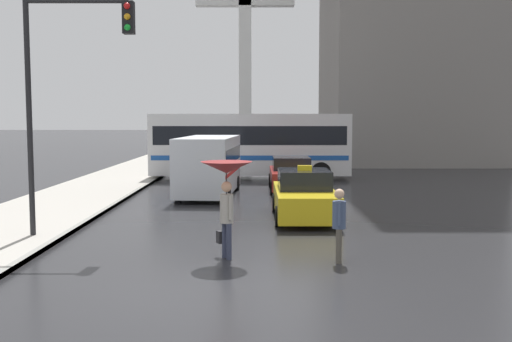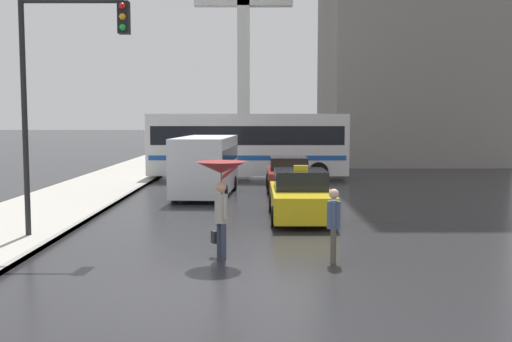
% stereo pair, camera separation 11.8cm
% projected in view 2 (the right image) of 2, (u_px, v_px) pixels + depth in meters
% --- Properties ---
extents(ground_plane, '(300.00, 300.00, 0.00)m').
position_uv_depth(ground_plane, '(218.00, 293.00, 10.70)').
color(ground_plane, '#262628').
extents(taxi, '(1.91, 4.55, 1.66)m').
position_uv_depth(taxi, '(303.00, 196.00, 18.67)').
color(taxi, gold).
rests_on(taxi, ground_plane).
extents(sedan_red, '(1.91, 4.39, 1.43)m').
position_uv_depth(sedan_red, '(291.00, 175.00, 26.05)').
color(sedan_red, maroon).
rests_on(sedan_red, ground_plane).
extents(ambulance_van, '(2.40, 5.85, 2.37)m').
position_uv_depth(ambulance_van, '(209.00, 163.00, 24.24)').
color(ambulance_van, silver).
rests_on(ambulance_van, ground_plane).
extents(city_bus, '(10.09, 2.72, 3.34)m').
position_uv_depth(city_bus, '(251.00, 143.00, 30.68)').
color(city_bus, silver).
rests_on(city_bus, ground_plane).
extents(pedestrian_with_umbrella, '(1.14, 1.14, 2.17)m').
position_uv_depth(pedestrian_with_umbrella, '(224.00, 178.00, 13.18)').
color(pedestrian_with_umbrella, '#2D3347').
rests_on(pedestrian_with_umbrella, ground_plane).
extents(pedestrian_man, '(0.32, 0.45, 1.61)m').
position_uv_depth(pedestrian_man, '(336.00, 220.00, 12.90)').
color(pedestrian_man, '#4C473D').
rests_on(pedestrian_man, ground_plane).
extents(traffic_light, '(2.77, 0.38, 6.32)m').
position_uv_depth(traffic_light, '(66.00, 71.00, 15.05)').
color(traffic_light, black).
rests_on(traffic_light, ground_plane).
extents(monument_cross, '(7.12, 0.90, 16.19)m').
position_uv_depth(monument_cross, '(246.00, 35.00, 43.51)').
color(monument_cross, white).
rests_on(monument_cross, ground_plane).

